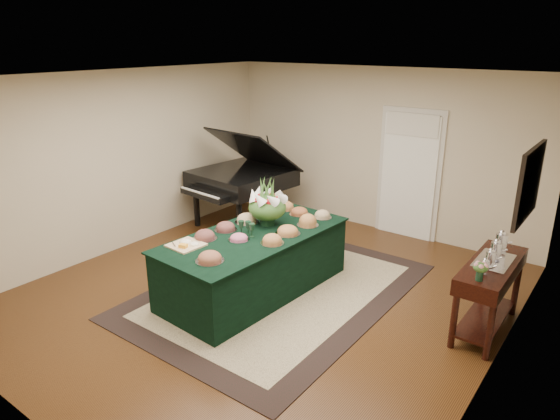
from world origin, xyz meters
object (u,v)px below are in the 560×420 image
Objects in this scene: floral_centerpiece at (267,203)px; grand_piano at (242,178)px; mahogany_sideboard at (491,278)px; buffet_table at (255,262)px.

grand_piano reaches higher than floral_centerpiece.
buffet_table is at bearing -162.67° from mahogany_sideboard.
buffet_table is 2.79m from mahogany_sideboard.
grand_piano is 4.48m from mahogany_sideboard.
floral_centerpiece is at bearing -170.14° from mahogany_sideboard.
floral_centerpiece is 0.39× the size of mahogany_sideboard.
mahogany_sideboard is at bearing 17.33° from buffet_table.
floral_centerpiece reaches higher than buffet_table.
floral_centerpiece is 2.79m from mahogany_sideboard.
buffet_table is 0.78m from floral_centerpiece.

